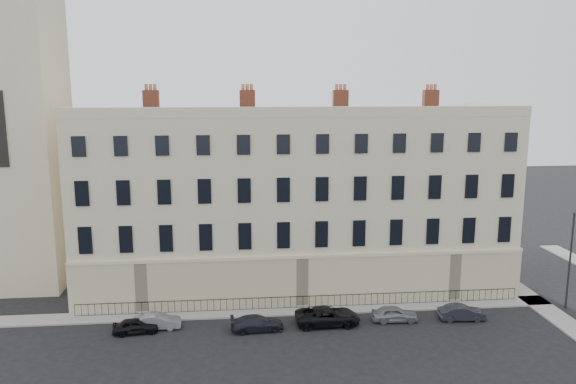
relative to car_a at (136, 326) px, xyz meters
name	(u,v)px	position (x,y,z in m)	size (l,w,h in m)	color
ground	(397,335)	(18.43, -2.16, -0.55)	(160.00, 160.00, 0.00)	black
terrace	(294,199)	(12.46, 9.80, 6.95)	(36.22, 12.22, 17.00)	beige
church_tower	(7,70)	(-11.57, 11.83, 18.11)	(8.00, 8.13, 44.00)	beige
pavement_terrace	(253,312)	(8.43, 2.84, -0.49)	(48.00, 2.00, 0.12)	gray
pavement_east_return	(516,288)	(31.43, 5.84, -0.49)	(2.00, 24.00, 0.12)	gray
railings	(303,302)	(12.43, 3.24, 0.01)	(35.00, 0.04, 0.96)	black
car_a	(136,326)	(0.00, 0.00, 0.00)	(1.29, 3.20, 1.09)	black
car_b	(157,321)	(1.43, 0.62, 0.02)	(1.19, 3.41, 1.12)	gray
car_c	(257,323)	(8.63, -0.42, 0.01)	(1.55, 3.80, 1.10)	black
car_d	(328,316)	(13.85, 0.07, 0.12)	(2.21, 4.80, 1.33)	black
car_e	(394,314)	(18.94, 0.17, 0.04)	(1.38, 3.44, 1.17)	slate
car_f	(462,313)	(24.05, -0.09, 0.03)	(1.22, 3.48, 1.15)	#21232C
streetlamp	(571,256)	(33.21, 1.22, 3.77)	(0.23, 1.69, 7.78)	#2C2B2F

